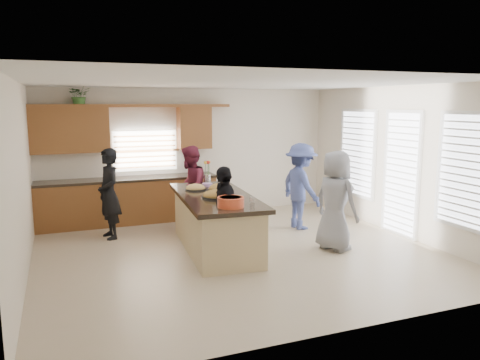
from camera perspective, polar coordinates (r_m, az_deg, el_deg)
name	(u,v)px	position (r m, az deg, el deg)	size (l,w,h in m)	color
floor	(239,252)	(7.95, -0.13, -8.79)	(6.50, 6.50, 0.00)	#C1A990
room_shell	(239,139)	(7.58, -0.13, 4.99)	(6.52, 6.02, 2.81)	silver
back_cabinetry	(126,180)	(9.99, -13.78, 0.05)	(4.08, 0.66, 2.46)	brown
right_wall_glazing	(403,165)	(9.20, 19.25, 1.73)	(0.06, 4.00, 2.25)	white
island	(216,224)	(8.00, -2.99, -5.33)	(1.37, 2.79, 0.95)	tan
platter_front	(216,196)	(7.67, -2.91, -1.93)	(0.49, 0.49, 0.20)	black
platter_mid	(220,189)	(8.32, -2.44, -1.04)	(0.45, 0.45, 0.18)	black
platter_back	(196,188)	(8.37, -5.44, -1.02)	(0.39, 0.39, 0.16)	black
salad_bowl	(231,202)	(6.93, -1.14, -2.65)	(0.40, 0.40, 0.15)	#DE4D28
clear_cup	(252,200)	(7.17, 1.50, -2.50)	(0.08, 0.08, 0.11)	white
plate_stack	(207,185)	(8.72, -4.02, -0.58)	(0.19, 0.19, 0.05)	#B285C2
flower_vase	(207,171)	(9.08, -4.01, 1.05)	(0.14, 0.14, 0.43)	silver
potted_plant	(80,95)	(9.88, -18.98, 9.76)	(0.42, 0.37, 0.47)	#386528
woman_left_back	(109,194)	(8.91, -15.67, -1.62)	(0.61, 0.40, 1.67)	black
woman_left_mid	(190,188)	(9.29, -6.10, -0.94)	(0.81, 0.63, 1.66)	maroon
woman_left_front	(224,214)	(7.39, -1.95, -4.12)	(0.89, 0.37, 1.51)	black
woman_right_back	(301,186)	(9.33, 7.43, -0.76)	(1.10, 0.63, 1.71)	#3E4C89
woman_right_front	(336,201)	(8.05, 11.57, -2.50)	(0.83, 0.54, 1.70)	gray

